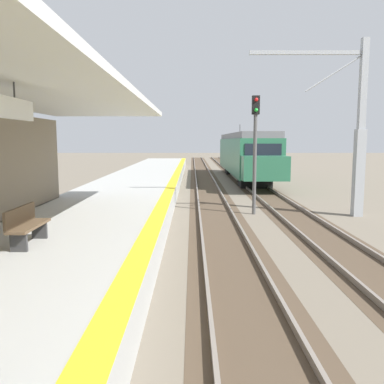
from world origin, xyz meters
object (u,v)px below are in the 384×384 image
(approaching_train, at_px, (246,154))
(rail_signal_post, at_px, (256,142))
(platform_bench, at_px, (27,224))
(catenary_pylon_far_side, at_px, (354,133))

(approaching_train, height_order, rail_signal_post, rail_signal_post)
(rail_signal_post, bearing_deg, platform_bench, -126.59)
(platform_bench, bearing_deg, rail_signal_post, 53.41)
(rail_signal_post, xyz_separation_m, platform_bench, (-6.56, -8.84, -1.82))
(rail_signal_post, height_order, platform_bench, rail_signal_post)
(catenary_pylon_far_side, distance_m, platform_bench, 13.75)
(rail_signal_post, distance_m, catenary_pylon_far_side, 4.16)
(approaching_train, height_order, catenary_pylon_far_side, catenary_pylon_far_side)
(catenary_pylon_far_side, bearing_deg, rail_signal_post, 173.58)
(approaching_train, distance_m, platform_bench, 26.46)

